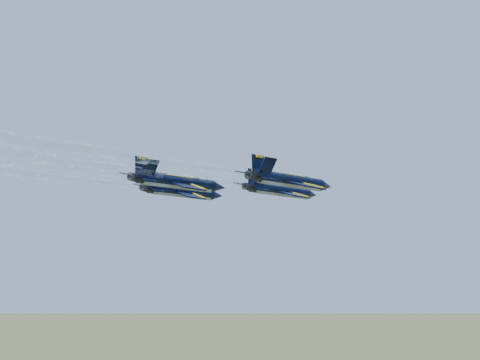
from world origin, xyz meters
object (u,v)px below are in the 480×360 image
Objects in this scene: jet_lead at (281,191)px; jet_slot at (179,182)px; jet_left at (183,192)px; jet_right at (291,181)px.

jet_lead is 18.91m from jet_slot.
jet_slot is (9.69, -11.18, 0.00)m from jet_left.
jet_slot is at bearing -41.37° from jet_left.
jet_lead is 14.76m from jet_left.
jet_left is 1.00× the size of jet_slot.
jet_slot is (-12.22, -7.39, 0.00)m from jet_right.
jet_right is (21.91, -3.79, 0.00)m from jet_left.
jet_lead is at bearing 136.90° from jet_right.
jet_right is at bearing -43.10° from jet_lead.
jet_lead is at bearing 88.51° from jet_slot.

